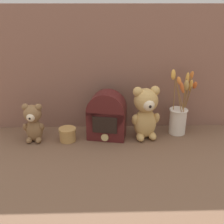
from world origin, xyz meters
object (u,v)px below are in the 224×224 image
Objects in this scene: teddy_bear_medium at (33,122)px; flower_vase at (179,115)px; teddy_bear_large at (146,112)px; decorative_tin_tall at (68,134)px; vintage_radio at (107,116)px.

teddy_bear_medium is 0.57× the size of flower_vase.
teddy_bear_large reaches higher than decorative_tin_tall.
teddy_bear_medium is at bearing -174.93° from flower_vase.
teddy_bear_medium is 0.17m from decorative_tin_tall.
vintage_radio is at bearing 177.90° from teddy_bear_large.
teddy_bear_large reaches higher than vintage_radio.
decorative_tin_tall is at bearing -1.76° from teddy_bear_medium.
teddy_bear_medium is 2.31× the size of decorative_tin_tall.
teddy_bear_medium is at bearing -175.90° from vintage_radio.
teddy_bear_large reaches higher than teddy_bear_medium.
flower_vase reaches higher than vintage_radio.
teddy_bear_medium is at bearing 178.24° from decorative_tin_tall.
vintage_radio is (0.35, 0.02, 0.01)m from teddy_bear_medium.
flower_vase is 1.40× the size of vintage_radio.
flower_vase reaches higher than teddy_bear_medium.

